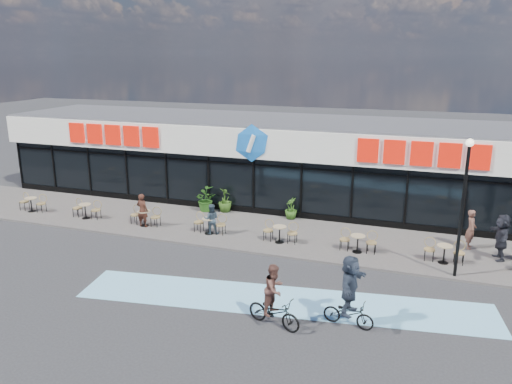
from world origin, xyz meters
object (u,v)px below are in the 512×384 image
lamp_post (464,197)px  potted_plant_right (291,208)px  cyclist_a (350,293)px  bistro_set_0 (32,203)px  patron_left (142,210)px  potted_plant_mid (225,200)px  pedestrian_b (471,229)px  patron_right (211,219)px  potted_plant_left (204,199)px  pedestrian_a (501,237)px

lamp_post → potted_plant_right: size_ratio=4.76×
potted_plant_right → cyclist_a: (4.30, -9.11, 0.46)m
lamp_post → bistro_set_0: bearing=176.7°
potted_plant_right → patron_left: 7.23m
bistro_set_0 → potted_plant_right: 13.50m
potted_plant_mid → pedestrian_b: size_ratio=0.75×
lamp_post → cyclist_a: bearing=-124.4°
bistro_set_0 → pedestrian_b: (21.29, 1.91, 0.39)m
pedestrian_b → lamp_post: bearing=170.0°
bistro_set_0 → cyclist_a: cyclist_a is taller
potted_plant_mid → patron_left: (-2.81, -3.43, 0.18)m
bistro_set_0 → cyclist_a: bearing=-18.7°
pedestrian_b → cyclist_a: bearing=155.6°
lamp_post → patron_left: lamp_post is taller
lamp_post → potted_plant_mid: lamp_post is taller
patron_left → cyclist_a: (10.66, -5.67, 0.19)m
patron_right → potted_plant_left: bearing=-78.9°
potted_plant_left → pedestrian_b: size_ratio=0.75×
patron_right → pedestrian_a: 12.16m
patron_left → pedestrian_b: bearing=-167.0°
potted_plant_mid → patron_right: 3.34m
potted_plant_mid → pedestrian_b: 11.80m
cyclist_a → pedestrian_a: bearing=54.5°
lamp_post → pedestrian_a: bearing=52.4°
pedestrian_a → cyclist_a: (-4.94, -6.93, 0.06)m
patron_left → potted_plant_right: bearing=-146.9°
potted_plant_mid → potted_plant_right: potted_plant_mid is taller
potted_plant_right → bistro_set_0: bearing=-166.2°
bistro_set_0 → pedestrian_b: 21.38m
potted_plant_left → patron_right: size_ratio=0.89×
potted_plant_right → patron_right: size_ratio=0.76×
lamp_post → cyclist_a: lamp_post is taller
patron_left → pedestrian_b: 14.70m
lamp_post → patron_left: bearing=176.0°
potted_plant_mid → patron_right: (0.68, -3.27, 0.08)m
patron_right → potted_plant_right: bearing=-150.0°
bistro_set_0 → potted_plant_left: (8.48, 2.98, 0.18)m
pedestrian_a → potted_plant_mid: bearing=-106.8°
pedestrian_a → bistro_set_0: bearing=-94.5°
potted_plant_mid → pedestrian_b: bearing=-6.3°
potted_plant_left → pedestrian_a: 14.00m
patron_right → pedestrian_b: bearing=171.3°
lamp_post → potted_plant_left: size_ratio=4.07×
bistro_set_0 → potted_plant_right: potted_plant_right is taller
potted_plant_left → patron_left: bearing=-118.5°
pedestrian_b → bistro_set_0: bearing=97.2°
pedestrian_a → cyclist_a: size_ratio=0.82×
potted_plant_mid → pedestrian_a: 12.97m
pedestrian_b → patron_right: bearing=102.2°
patron_left → pedestrian_a: 15.65m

